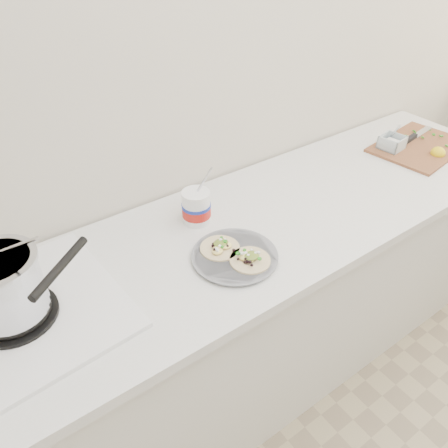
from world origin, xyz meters
TOP-DOWN VIEW (x-y plane):
  - counter at (0.00, 1.43)m, footprint 2.44×0.66m
  - stove at (-0.84, 1.44)m, footprint 0.57×0.53m
  - taco_plate at (-0.21, 1.31)m, footprint 0.27×0.27m
  - tub at (-0.20, 1.54)m, footprint 0.10×0.10m
  - cutboard at (0.91, 1.44)m, footprint 0.48×0.36m

SIDE VIEW (x-z plane):
  - counter at x=0.00m, z-range 0.00..0.90m
  - cutboard at x=0.91m, z-range 0.88..0.95m
  - taco_plate at x=-0.21m, z-range 0.90..0.94m
  - tub at x=-0.20m, z-range 0.86..1.08m
  - stove at x=-0.84m, z-range 0.86..1.11m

